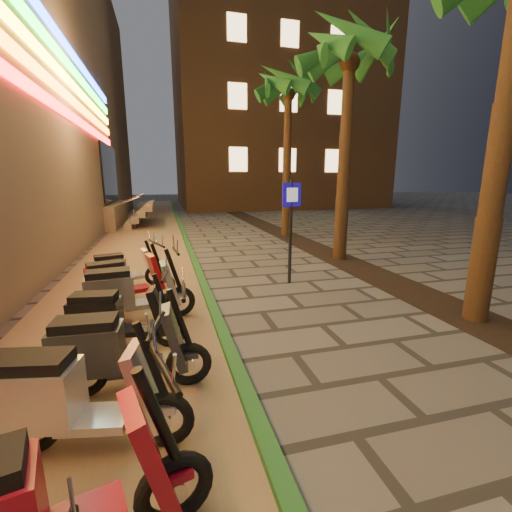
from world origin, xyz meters
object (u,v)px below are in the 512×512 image
object	(u,v)px
scooter_6	(114,318)
scooter_8	(121,281)
scooter_7	(128,293)
scooter_9	(121,270)
scooter_4	(66,398)
pedestrian_sign	(291,217)
scooter_5	(113,351)

from	to	relation	value
scooter_6	scooter_8	size ratio (longest dim) A/B	0.96
scooter_7	scooter_9	xyz separation A→B (m)	(-0.33, 2.03, -0.08)
scooter_4	scooter_7	bearing A→B (deg)	95.88
scooter_7	scooter_9	size ratio (longest dim) A/B	1.18
pedestrian_sign	scooter_9	distance (m)	4.07
scooter_7	scooter_8	world-z (taller)	scooter_7
pedestrian_sign	scooter_4	xyz separation A→B (m)	(-3.81, -4.47, -1.05)
scooter_9	scooter_7	bearing A→B (deg)	-96.50
scooter_4	scooter_5	distance (m)	0.89
scooter_6	scooter_9	bearing A→B (deg)	102.22
scooter_4	scooter_9	distance (m)	4.95
scooter_6	scooter_5	bearing A→B (deg)	-75.00
pedestrian_sign	scooter_5	size ratio (longest dim) A/B	1.39
scooter_4	scooter_6	size ratio (longest dim) A/B	1.10
scooter_5	scooter_7	size ratio (longest dim) A/B	0.96
scooter_6	scooter_9	world-z (taller)	scooter_6
scooter_4	scooter_8	size ratio (longest dim) A/B	1.05
scooter_6	pedestrian_sign	bearing A→B (deg)	42.32
scooter_7	scooter_4	bearing A→B (deg)	-101.04
scooter_4	scooter_5	bearing A→B (deg)	81.78
pedestrian_sign	scooter_9	bearing A→B (deg)	152.83
pedestrian_sign	scooter_8	distance (m)	3.96
scooter_5	scooter_8	size ratio (longest dim) A/B	1.04
pedestrian_sign	scooter_5	xyz separation A→B (m)	(-3.52, -3.63, -1.06)
scooter_7	scooter_8	xyz separation A→B (m)	(-0.21, 0.92, -0.03)
scooter_9	scooter_6	bearing A→B (deg)	-101.49
scooter_5	scooter_6	world-z (taller)	scooter_5
scooter_8	scooter_9	size ratio (longest dim) A/B	1.10
scooter_6	scooter_9	size ratio (longest dim) A/B	1.05
scooter_6	scooter_7	distance (m)	0.96
scooter_5	scooter_9	size ratio (longest dim) A/B	1.13
pedestrian_sign	scooter_7	distance (m)	4.01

